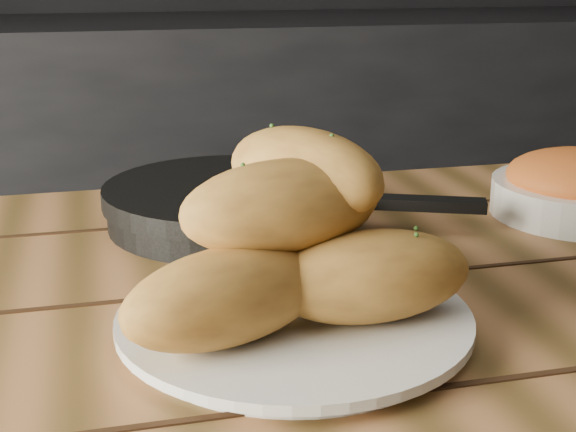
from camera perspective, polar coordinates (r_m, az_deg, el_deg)
The scene contains 4 objects.
counter at distance 2.06m, azimuth 0.95°, elevation 1.35°, with size 2.80×0.60×0.90m, color black.
plate at distance 0.63m, azimuth 0.44°, elevation -7.54°, with size 0.28×0.28×0.02m.
bread_rolls at distance 0.61m, azimuth 0.23°, elevation -1.69°, with size 0.28×0.24×0.14m.
skillet at distance 0.88m, azimuth -3.93°, elevation 0.92°, with size 0.40×0.28×0.05m.
Camera 1 is at (-0.51, -0.21, 1.03)m, focal length 50.00 mm.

